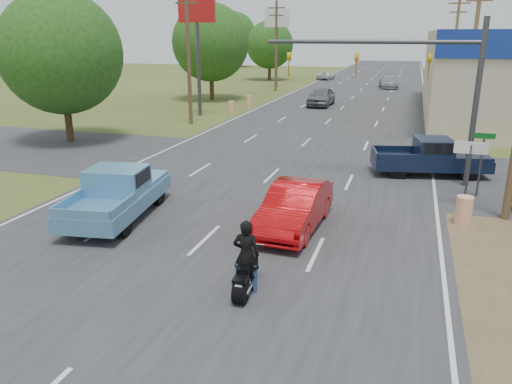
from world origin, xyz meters
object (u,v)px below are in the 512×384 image
(motorcycle, at_px, (246,276))
(rider, at_px, (246,259))
(distant_car_grey, at_px, (321,97))
(distant_car_white, at_px, (326,76))
(navy_pickup, at_px, (433,157))
(blue_pickup, at_px, (119,192))
(distant_car_silver, at_px, (389,82))
(red_convertible, at_px, (295,207))

(motorcycle, distance_m, rider, 0.46)
(motorcycle, xyz_separation_m, distant_car_grey, (-4.40, 35.43, 0.38))
(rider, bearing_deg, distant_car_white, -86.71)
(distant_car_grey, bearing_deg, navy_pickup, -65.89)
(navy_pickup, distance_m, distant_car_white, 52.74)
(blue_pickup, xyz_separation_m, navy_pickup, (10.90, 9.26, -0.05))
(motorcycle, relative_size, distant_car_white, 0.49)
(rider, relative_size, distant_car_silver, 0.36)
(rider, distance_m, navy_pickup, 14.03)
(motorcycle, bearing_deg, rider, 90.00)
(navy_pickup, bearing_deg, distant_car_white, -176.86)
(blue_pickup, distance_m, distant_car_grey, 31.51)
(distant_car_grey, height_order, distant_car_white, distant_car_grey)
(navy_pickup, xyz_separation_m, distant_car_grey, (-9.19, 22.20, -0.03))
(red_convertible, relative_size, motorcycle, 2.27)
(blue_pickup, distance_m, distant_car_white, 60.28)
(rider, height_order, distant_car_silver, rider)
(distant_car_grey, bearing_deg, rider, -81.30)
(red_convertible, relative_size, rider, 2.53)
(red_convertible, xyz_separation_m, distant_car_white, (-9.02, 59.54, -0.19))
(red_convertible, height_order, blue_pickup, blue_pickup)
(rider, xyz_separation_m, distant_car_white, (-8.83, 64.14, -0.34))
(rider, height_order, distant_car_grey, rider)
(navy_pickup, bearing_deg, red_convertible, -40.04)
(red_convertible, xyz_separation_m, rider, (-0.19, -4.60, 0.15))
(distant_car_grey, xyz_separation_m, distant_car_white, (-4.43, 28.75, -0.27))
(distant_car_grey, bearing_deg, distant_car_silver, 76.43)
(rider, bearing_deg, red_convertible, -96.92)
(blue_pickup, height_order, distant_car_white, blue_pickup)
(rider, bearing_deg, navy_pickup, -114.54)
(rider, distance_m, distant_car_white, 64.74)
(motorcycle, bearing_deg, distant_car_white, 93.29)
(distant_car_silver, bearing_deg, rider, -98.96)
(red_convertible, distance_m, distant_car_silver, 49.47)
(blue_pickup, relative_size, distant_car_grey, 1.15)
(rider, xyz_separation_m, navy_pickup, (4.80, 13.18, -0.05))
(motorcycle, xyz_separation_m, rider, (-0.00, 0.05, 0.46))
(rider, bearing_deg, motorcycle, 90.00)
(motorcycle, relative_size, navy_pickup, 0.37)
(rider, distance_m, blue_pickup, 7.25)
(red_convertible, distance_m, distant_car_grey, 31.12)
(red_convertible, xyz_separation_m, blue_pickup, (-6.29, -0.68, 0.15))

